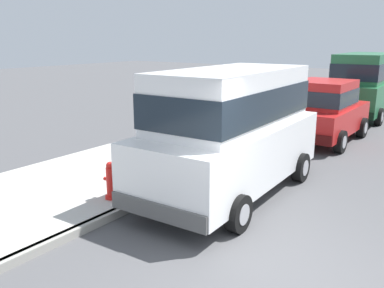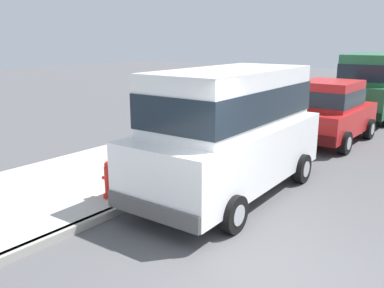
{
  "view_description": "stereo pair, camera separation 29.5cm",
  "coord_description": "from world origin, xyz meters",
  "px_view_note": "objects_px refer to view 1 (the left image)",
  "views": [
    {
      "loc": [
        1.85,
        -4.41,
        3.08
      ],
      "look_at": [
        -3.22,
        2.63,
        0.85
      ],
      "focal_mm": 38.42,
      "sensor_mm": 36.0,
      "label": 1
    },
    {
      "loc": [
        2.08,
        -4.23,
        3.08
      ],
      "look_at": [
        -3.22,
        2.63,
        0.85
      ],
      "focal_mm": 38.42,
      "sensor_mm": 36.0,
      "label": 2
    }
  ],
  "objects_px": {
    "car_red_hatchback": "(324,110)",
    "car_green_van": "(364,82)",
    "dog_white": "(146,150)",
    "car_white_van": "(232,126)",
    "fire_hydrant": "(111,181)"
  },
  "relations": [
    {
      "from": "car_red_hatchback",
      "to": "car_green_van",
      "type": "bearing_deg",
      "value": 91.32
    },
    {
      "from": "car_green_van",
      "to": "fire_hydrant",
      "type": "bearing_deg",
      "value": -96.61
    },
    {
      "from": "car_green_van",
      "to": "fire_hydrant",
      "type": "height_order",
      "value": "car_green_van"
    },
    {
      "from": "dog_white",
      "to": "fire_hydrant",
      "type": "height_order",
      "value": "fire_hydrant"
    },
    {
      "from": "car_green_van",
      "to": "dog_white",
      "type": "distance_m",
      "value": 10.56
    },
    {
      "from": "car_white_van",
      "to": "fire_hydrant",
      "type": "bearing_deg",
      "value": -128.18
    },
    {
      "from": "car_red_hatchback",
      "to": "car_green_van",
      "type": "distance_m",
      "value": 5.07
    },
    {
      "from": "car_white_van",
      "to": "car_green_van",
      "type": "distance_m",
      "value": 10.5
    },
    {
      "from": "fire_hydrant",
      "to": "dog_white",
      "type": "bearing_deg",
      "value": 116.46
    },
    {
      "from": "dog_white",
      "to": "fire_hydrant",
      "type": "xyz_separation_m",
      "value": [
        1.09,
        -2.19,
        0.05
      ]
    },
    {
      "from": "car_white_van",
      "to": "dog_white",
      "type": "bearing_deg",
      "value": 173.59
    },
    {
      "from": "car_red_hatchback",
      "to": "dog_white",
      "type": "xyz_separation_m",
      "value": [
        -2.64,
        -5.16,
        -0.55
      ]
    },
    {
      "from": "dog_white",
      "to": "car_green_van",
      "type": "bearing_deg",
      "value": 76.12
    },
    {
      "from": "car_red_hatchback",
      "to": "car_green_van",
      "type": "relative_size",
      "value": 0.77
    },
    {
      "from": "car_white_van",
      "to": "fire_hydrant",
      "type": "height_order",
      "value": "car_white_van"
    }
  ]
}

